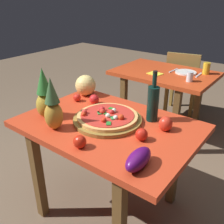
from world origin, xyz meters
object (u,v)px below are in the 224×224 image
(pineapple_right, at_px, (53,107))
(dinner_plate, at_px, (186,72))
(pizza_board, at_px, (107,120))
(pizza, at_px, (107,116))
(tomato_by_bottle, at_px, (80,142))
(tomato_beside_pepper, at_px, (77,98))
(eggplant, at_px, (138,159))
(drinking_glass_juice, at_px, (206,68))
(pineapple_left, at_px, (45,96))
(fork_utensil, at_px, (173,70))
(wine_bottle, at_px, (153,103))
(dining_chair, at_px, (182,80))
(melon, at_px, (86,85))
(bell_pepper, at_px, (165,124))
(tomato_near_board, at_px, (94,99))
(napkin_folded, at_px, (155,74))
(drinking_glass_water, at_px, (190,77))
(display_table, at_px, (108,136))
(knife_utensil, at_px, (199,75))
(tomato_at_corner, at_px, (142,134))
(background_table, at_px, (164,82))

(pineapple_right, height_order, dinner_plate, pineapple_right)
(pizza_board, distance_m, pizza, 0.03)
(tomato_by_bottle, relative_size, tomato_beside_pepper, 1.23)
(eggplant, height_order, drinking_glass_juice, drinking_glass_juice)
(pineapple_left, height_order, tomato_by_bottle, pineapple_left)
(fork_utensil, bearing_deg, pineapple_right, -87.79)
(pizza_board, height_order, wine_bottle, wine_bottle)
(dining_chair, height_order, melon, melon)
(tomato_by_bottle, bearing_deg, pineapple_right, 167.45)
(bell_pepper, xyz_separation_m, tomato_near_board, (-0.62, 0.04, -0.01))
(eggplant, bearing_deg, pizza_board, 145.65)
(pizza_board, xyz_separation_m, dinner_plate, (-0.02, 1.37, -0.00))
(napkin_folded, bearing_deg, drinking_glass_water, -2.87)
(dining_chair, relative_size, pizza_board, 1.87)
(display_table, bearing_deg, knife_utensil, 85.92)
(tomato_beside_pepper, bearing_deg, drinking_glass_juice, 67.35)
(eggplant, xyz_separation_m, drinking_glass_water, (-0.30, 1.41, 0.00))
(bell_pepper, xyz_separation_m, eggplant, (0.06, -0.41, 0.00))
(dining_chair, relative_size, eggplant, 4.25)
(fork_utensil, bearing_deg, tomato_at_corner, -68.39)
(display_table, distance_m, tomato_near_board, 0.36)
(pineapple_left, xyz_separation_m, tomato_at_corner, (0.67, 0.13, -0.12))
(fork_utensil, bearing_deg, pizza_board, -79.55)
(background_table, xyz_separation_m, bell_pepper, (0.58, -1.15, 0.16))
(dining_chair, height_order, drinking_glass_juice, drinking_glass_juice)
(background_table, distance_m, pizza, 1.31)
(melon, relative_size, tomato_beside_pepper, 2.79)
(display_table, height_order, tomato_near_board, tomato_near_board)
(display_table, xyz_separation_m, dining_chair, (-0.26, 1.88, -0.16))
(wine_bottle, relative_size, melon, 2.02)
(wine_bottle, xyz_separation_m, tomato_beside_pepper, (-0.63, -0.07, -0.10))
(melon, bearing_deg, bell_pepper, -9.82)
(pizza_board, relative_size, tomato_by_bottle, 6.14)
(background_table, distance_m, eggplant, 1.70)
(tomato_at_corner, distance_m, drinking_glass_juice, 1.54)
(tomato_by_bottle, height_order, drinking_glass_water, drinking_glass_water)
(bell_pepper, distance_m, fork_utensil, 1.34)
(tomato_near_board, relative_size, fork_utensil, 0.42)
(pizza_board, xyz_separation_m, tomato_by_bottle, (0.07, -0.34, 0.02))
(napkin_folded, bearing_deg, tomato_at_corner, -64.84)
(pizza, relative_size, tomato_by_bottle, 5.43)
(eggplant, bearing_deg, napkin_folded, 115.57)
(background_table, height_order, eggplant, eggplant)
(tomato_at_corner, height_order, fork_utensil, tomato_at_corner)
(dining_chair, height_order, pizza, dining_chair)
(pineapple_left, bearing_deg, drinking_glass_juice, 72.36)
(drinking_glass_water, relative_size, dinner_plate, 0.43)
(pineapple_left, relative_size, fork_utensil, 1.92)
(fork_utensil, bearing_deg, eggplant, -66.98)
(pizza, bearing_deg, knife_utensil, 85.05)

